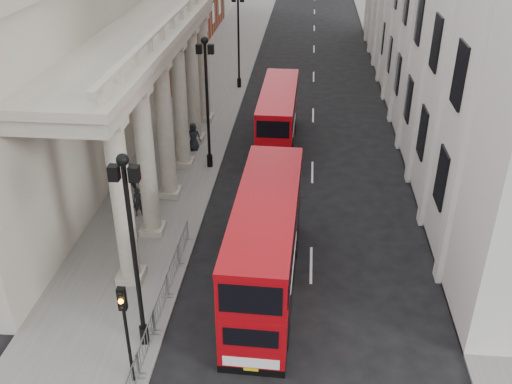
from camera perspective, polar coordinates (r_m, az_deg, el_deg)
name	(u,v)px	position (r m, az deg, el deg)	size (l,w,h in m)	color
sidewalk_west	(201,111)	(46.44, -5.54, 8.10)	(6.00, 140.00, 0.12)	slate
sidewalk_east	(410,118)	(46.38, 15.10, 7.19)	(3.00, 140.00, 0.12)	slate
kerb	(237,112)	(45.99, -1.89, 8.02)	(0.20, 140.00, 0.14)	slate
portico_building	(32,83)	(36.06, -21.51, 10.07)	(9.00, 28.00, 12.00)	gray
lamp_post_south	(133,243)	(21.11, -12.22, -4.96)	(1.05, 0.44, 8.32)	black
lamp_post_mid	(207,95)	(35.13, -4.93, 9.62)	(1.05, 0.44, 8.32)	black
lamp_post_north	(238,33)	(50.34, -1.77, 15.64)	(1.05, 0.44, 8.32)	black
traffic_light	(125,319)	(20.65, -13.00, -12.25)	(0.28, 0.33, 4.30)	black
crowd_barriers	(138,365)	(22.42, -11.73, -16.60)	(0.50, 18.75, 1.10)	gray
bus_near	(266,243)	(25.06, 0.98, -5.13)	(2.84, 10.80, 4.64)	#98070D
bus_far	(278,118)	(39.14, 2.22, 7.45)	(2.42, 9.57, 4.12)	#AF080F
pedestrian_a	(138,202)	(31.75, -11.68, -0.97)	(0.61, 0.40, 1.66)	black
pedestrian_b	(132,177)	(34.27, -12.31, 1.43)	(0.88, 0.68, 1.80)	black
pedestrian_c	(193,137)	(39.00, -6.27, 5.51)	(0.93, 0.61, 1.91)	black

